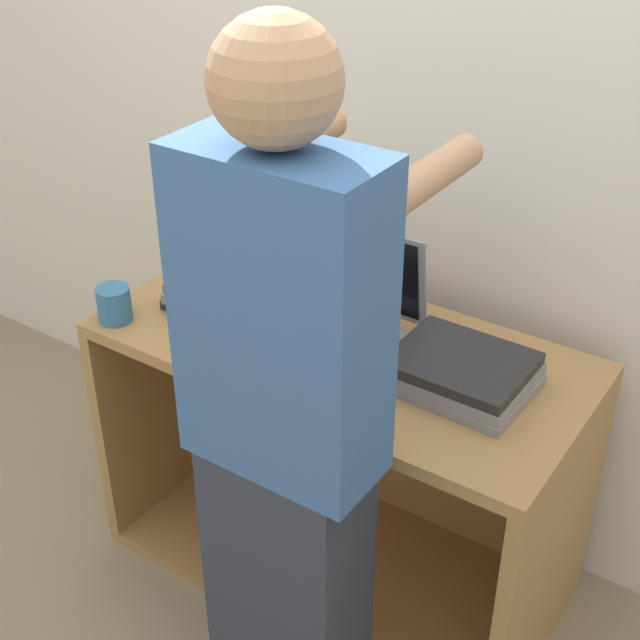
# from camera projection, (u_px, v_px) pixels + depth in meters

# --- Properties ---
(ground_plane) EXTENTS (12.00, 12.00, 0.00)m
(ground_plane) POSITION_uv_depth(u_px,v_px,m) (276.00, 632.00, 2.51)
(ground_plane) COLOR gray
(wall_back) EXTENTS (8.00, 0.05, 2.40)m
(wall_back) POSITION_uv_depth(u_px,v_px,m) (426.00, 149.00, 2.41)
(wall_back) COLOR silver
(wall_back) RESTS_ON ground_plane
(cart) EXTENTS (1.29, 0.63, 0.80)m
(cart) POSITION_uv_depth(u_px,v_px,m) (353.00, 448.00, 2.58)
(cart) COLOR #A87A47
(cart) RESTS_ON ground_plane
(laptop_open) EXTENTS (0.32, 0.31, 0.28)m
(laptop_open) POSITION_uv_depth(u_px,v_px,m) (351.00, 317.00, 2.32)
(laptop_open) COLOR gray
(laptop_open) RESTS_ON cart
(laptop_stack_left) EXTENTS (0.34, 0.29, 0.08)m
(laptop_stack_left) POSITION_uv_depth(u_px,v_px,m) (236.00, 293.00, 2.46)
(laptop_stack_left) COLOR #232326
(laptop_stack_left) RESTS_ON cart
(laptop_stack_right) EXTENTS (0.33, 0.28, 0.08)m
(laptop_stack_right) POSITION_uv_depth(u_px,v_px,m) (462.00, 373.00, 2.13)
(laptop_stack_right) COLOR gray
(laptop_stack_right) RESTS_ON cart
(person) EXTENTS (0.40, 0.54, 1.75)m
(person) POSITION_uv_depth(u_px,v_px,m) (287.00, 440.00, 1.84)
(person) COLOR #2D3342
(person) RESTS_ON ground_plane
(mug) EXTENTS (0.09, 0.09, 0.10)m
(mug) POSITION_uv_depth(u_px,v_px,m) (114.00, 304.00, 2.39)
(mug) COLOR teal
(mug) RESTS_ON cart
(inventory_tag) EXTENTS (0.06, 0.02, 0.01)m
(inventory_tag) POSITION_uv_depth(u_px,v_px,m) (219.00, 289.00, 2.39)
(inventory_tag) COLOR red
(inventory_tag) RESTS_ON laptop_stack_left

